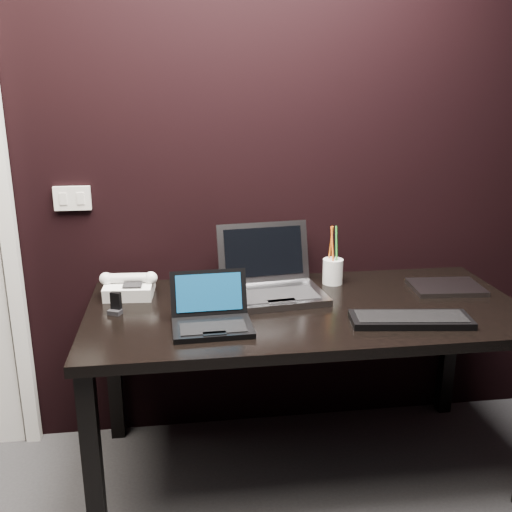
{
  "coord_description": "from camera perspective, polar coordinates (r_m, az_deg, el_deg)",
  "views": [
    {
      "loc": [
        -0.18,
        -0.64,
        1.56
      ],
      "look_at": [
        0.09,
        1.35,
        0.97
      ],
      "focal_mm": 40.0,
      "sensor_mm": 36.0,
      "label": 1
    }
  ],
  "objects": [
    {
      "name": "wall_back",
      "position": [
        2.46,
        -3.66,
        10.32
      ],
      "size": [
        4.0,
        0.0,
        4.0
      ],
      "primitive_type": "plane",
      "rotation": [
        1.57,
        0.0,
        0.0
      ],
      "color": "black",
      "rests_on": "ground"
    },
    {
      "name": "wall_switch",
      "position": [
        2.51,
        -17.9,
        5.52
      ],
      "size": [
        0.15,
        0.02,
        0.1
      ],
      "color": "silver",
      "rests_on": "wall_back"
    },
    {
      "name": "desk",
      "position": [
        2.28,
        4.99,
        -6.83
      ],
      "size": [
        1.7,
        0.8,
        0.74
      ],
      "color": "black",
      "rests_on": "ground"
    },
    {
      "name": "netbook",
      "position": [
        2.05,
        -4.48,
        -6.11
      ],
      "size": [
        0.29,
        0.26,
        0.18
      ],
      "color": "black",
      "rests_on": "desk"
    },
    {
      "name": "silver_laptop",
      "position": [
        2.35,
        1.54,
        -2.71
      ],
      "size": [
        0.43,
        0.4,
        0.27
      ],
      "color": "gray",
      "rests_on": "desk"
    },
    {
      "name": "ext_keyboard",
      "position": [
        2.16,
        15.2,
        -6.13
      ],
      "size": [
        0.45,
        0.2,
        0.03
      ],
      "color": "black",
      "rests_on": "desk"
    },
    {
      "name": "closed_laptop",
      "position": [
        2.55,
        18.46,
        -2.97
      ],
      "size": [
        0.31,
        0.23,
        0.02
      ],
      "color": "gray",
      "rests_on": "desk"
    },
    {
      "name": "desk_phone",
      "position": [
        2.39,
        -12.55,
        -2.99
      ],
      "size": [
        0.24,
        0.19,
        0.12
      ],
      "color": "white",
      "rests_on": "desk"
    },
    {
      "name": "mobile_phone",
      "position": [
        2.23,
        -13.85,
        -4.85
      ],
      "size": [
        0.06,
        0.06,
        0.08
      ],
      "color": "black",
      "rests_on": "desk"
    },
    {
      "name": "pen_cup",
      "position": [
        2.5,
        7.69,
        -1.42
      ],
      "size": [
        0.11,
        0.11,
        0.26
      ],
      "color": "silver",
      "rests_on": "desk"
    }
  ]
}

